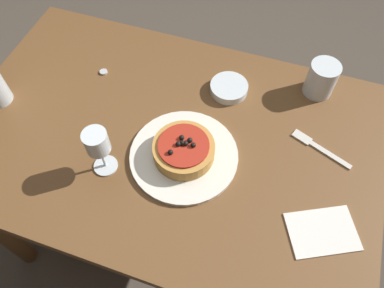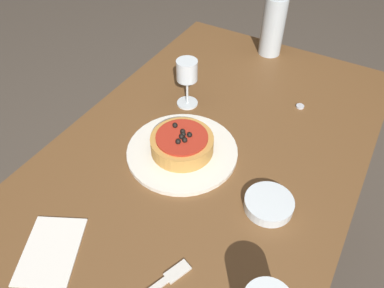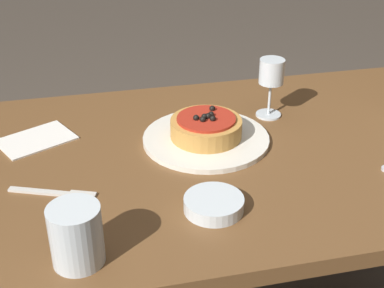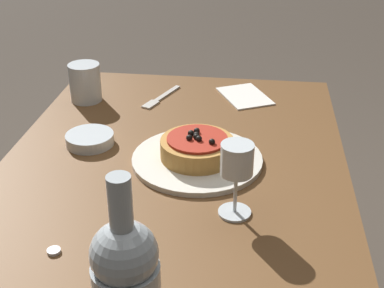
{
  "view_description": "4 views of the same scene",
  "coord_description": "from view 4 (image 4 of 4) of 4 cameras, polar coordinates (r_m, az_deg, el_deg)",
  "views": [
    {
      "loc": [
        -0.26,
        0.53,
        1.59
      ],
      "look_at": [
        -0.1,
        0.07,
        0.82
      ],
      "focal_mm": 35.0,
      "sensor_mm": 36.0,
      "label": 1
    },
    {
      "loc": [
        -0.66,
        -0.31,
        1.43
      ],
      "look_at": [
        -0.08,
        0.02,
        0.77
      ],
      "focal_mm": 35.0,
      "sensor_mm": 36.0,
      "label": 2
    },
    {
      "loc": [
        -0.35,
        -1.0,
        1.32
      ],
      "look_at": [
        -0.11,
        0.01,
        0.74
      ],
      "focal_mm": 50.0,
      "sensor_mm": 36.0,
      "label": 3
    },
    {
      "loc": [
        0.96,
        0.17,
        1.32
      ],
      "look_at": [
        -0.03,
        0.05,
        0.78
      ],
      "focal_mm": 50.0,
      "sensor_mm": 36.0,
      "label": 4
    }
  ],
  "objects": [
    {
      "name": "dining_table",
      "position": [
        1.2,
        -2.4,
        -7.61
      ],
      "size": [
        1.19,
        0.77,
        0.72
      ],
      "color": "brown",
      "rests_on": "ground_plane"
    },
    {
      "name": "paper_napkin",
      "position": [
        1.54,
        5.64,
        5.11
      ],
      "size": [
        0.2,
        0.17,
        0.0
      ],
      "color": "silver",
      "rests_on": "dining_table"
    },
    {
      "name": "side_bowl",
      "position": [
        1.29,
        -10.84,
        0.52
      ],
      "size": [
        0.11,
        0.11,
        0.03
      ],
      "color": "silver",
      "rests_on": "dining_table"
    },
    {
      "name": "wine_glass",
      "position": [
        0.98,
        4.79,
        -2.17
      ],
      "size": [
        0.06,
        0.06,
        0.15
      ],
      "color": "silver",
      "rests_on": "dining_table"
    },
    {
      "name": "bottle_cap",
      "position": [
        0.97,
        -14.52,
        -10.99
      ],
      "size": [
        0.02,
        0.02,
        0.01
      ],
      "color": "#B7B7BC",
      "rests_on": "dining_table"
    },
    {
      "name": "water_cup",
      "position": [
        1.52,
        -11.33,
        6.45
      ],
      "size": [
        0.09,
        0.09,
        0.11
      ],
      "color": "silver",
      "rests_on": "dining_table"
    },
    {
      "name": "pizza",
      "position": [
        1.18,
        0.56,
        -0.39
      ],
      "size": [
        0.16,
        0.16,
        0.06
      ],
      "color": "#BC843D",
      "rests_on": "dinner_plate"
    },
    {
      "name": "fork",
      "position": [
        1.52,
        -3.43,
        4.9
      ],
      "size": [
        0.17,
        0.08,
        0.0
      ],
      "rotation": [
        0.0,
        0.0,
        -0.38
      ],
      "color": "beige",
      "rests_on": "dining_table"
    },
    {
      "name": "dinner_plate",
      "position": [
        1.2,
        0.55,
        -1.65
      ],
      "size": [
        0.29,
        0.29,
        0.01
      ],
      "color": "silver",
      "rests_on": "dining_table"
    }
  ]
}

